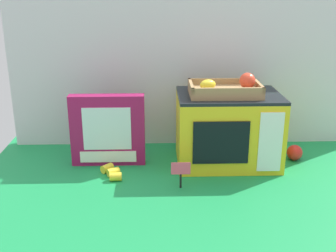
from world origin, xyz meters
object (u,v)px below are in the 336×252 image
at_px(cookie_set_box, 108,130).
at_px(loose_toy_banana, 112,172).
at_px(food_groups_crate, 227,89).
at_px(loose_toy_apple, 295,153).
at_px(price_sign, 181,171).
at_px(toy_microwave, 228,129).

relative_size(cookie_set_box, loose_toy_banana, 2.44).
bearing_deg(food_groups_crate, cookie_set_box, 178.20).
height_order(cookie_set_box, loose_toy_apple, cookie_set_box).
relative_size(food_groups_crate, price_sign, 2.75).
bearing_deg(loose_toy_apple, loose_toy_banana, -169.95).
bearing_deg(cookie_set_box, price_sign, -38.95).
bearing_deg(food_groups_crate, loose_toy_banana, -166.69).
bearing_deg(price_sign, loose_toy_banana, 157.60).
height_order(price_sign, loose_toy_banana, price_sign).
xyz_separation_m(food_groups_crate, loose_toy_banana, (-0.45, -0.11, -0.30)).
bearing_deg(food_groups_crate, loose_toy_apple, 5.12).
relative_size(toy_microwave, cookie_set_box, 1.37).
bearing_deg(toy_microwave, cookie_set_box, -179.92).
distance_m(toy_microwave, price_sign, 0.32).
distance_m(food_groups_crate, loose_toy_apple, 0.42).
height_order(toy_microwave, price_sign, toy_microwave).
xyz_separation_m(toy_microwave, food_groups_crate, (-0.01, -0.02, 0.17)).
xyz_separation_m(food_groups_crate, cookie_set_box, (-0.47, 0.01, -0.17)).
relative_size(toy_microwave, loose_toy_banana, 3.33).
relative_size(toy_microwave, loose_toy_apple, 6.21).
relative_size(cookie_set_box, loose_toy_apple, 4.55).
bearing_deg(toy_microwave, loose_toy_apple, 2.32).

